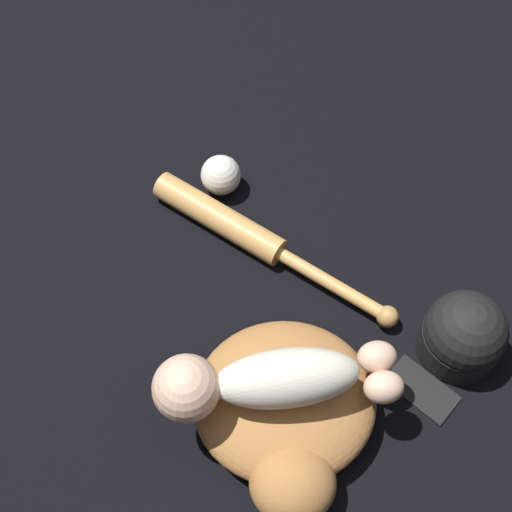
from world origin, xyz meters
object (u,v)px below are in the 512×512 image
baseball_glove (286,413)px  baby_figure (263,381)px  baseball (221,175)px  baseball_bat (243,232)px  baseball_cap (463,335)px

baseball_glove → baby_figure: baby_figure is taller
baseball → baseball_bat: bearing=93.3°
baseball → baseball_cap: bearing=123.8°
baseball_glove → baby_figure: 0.10m
baseball_cap → baby_figure: bearing=2.5°
baseball_bat → baseball: size_ratio=5.40×
baseball_glove → baseball_cap: size_ratio=1.71×
baby_figure → baseball: bearing=-96.5°
baseball_glove → baseball: 0.50m
baby_figure → baseball_cap: 0.37m
baseball_glove → baseball_cap: bearing=-172.5°
baseball_cap → baseball: bearing=-56.2°
baby_figure → baseball_cap: baby_figure is taller
baby_figure → baseball_bat: bearing=-100.3°
baby_figure → baseball_glove: bearing=138.3°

